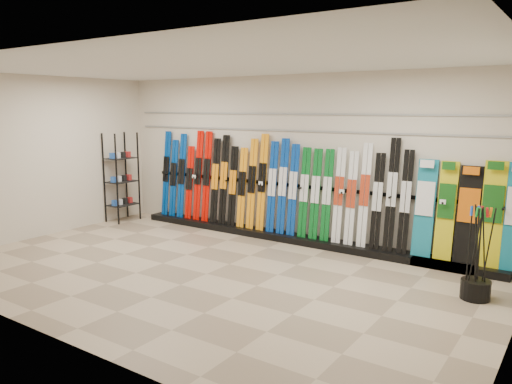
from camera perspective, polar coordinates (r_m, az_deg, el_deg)
The scene contains 12 objects.
floor at distance 7.46m, azimuth -5.66°, elevation -9.29°, with size 8.00×8.00×0.00m, color #88745E.
back_wall at distance 9.16m, azimuth 4.26°, elevation 3.89°, with size 8.00×8.00×0.00m, color beige.
left_wall at distance 10.15m, azimuth -23.47°, elevation 3.68°, with size 5.00×5.00×0.00m, color beige.
ceiling at distance 7.08m, azimuth -6.08°, elevation 14.33°, with size 8.00×8.00×0.00m, color silver.
ski_rack_base at distance 9.12m, azimuth 4.68°, elevation -5.35°, with size 8.00×0.40×0.12m, color black.
skis at distance 9.32m, azimuth 1.18°, elevation 0.66°, with size 5.37×0.22×1.83m.
snowboards at distance 8.03m, azimuth 23.26°, elevation -2.23°, with size 1.59×0.24×1.54m.
accessory_rack at distance 11.02m, azimuth -15.11°, elevation 1.64°, with size 0.40×0.60×1.89m, color black.
pole_bin at distance 7.05m, azimuth 23.78°, elevation -10.16°, with size 0.37×0.37×0.25m, color black.
ski_poles at distance 6.91m, azimuth 24.01°, elevation -6.35°, with size 0.29×0.31×1.18m.
slatwall_rail_0 at distance 9.11m, azimuth 4.24°, elevation 7.01°, with size 7.60×0.02×0.03m, color gray.
slatwall_rail_1 at distance 9.10m, azimuth 4.26°, elevation 8.90°, with size 7.60×0.02×0.03m, color gray.
Camera 1 is at (4.55, -5.40, 2.42)m, focal length 35.00 mm.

